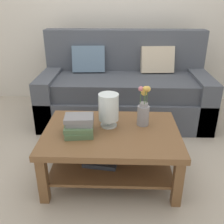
{
  "coord_description": "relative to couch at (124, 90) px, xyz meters",
  "views": [
    {
      "loc": [
        0.05,
        -2.12,
        1.45
      ],
      "look_at": [
        -0.01,
        -0.14,
        0.54
      ],
      "focal_mm": 41.23,
      "sensor_mm": 36.0,
      "label": 1
    }
  ],
  "objects": [
    {
      "name": "book_stack_main",
      "position": [
        -0.37,
        -1.25,
        0.15
      ],
      "size": [
        0.24,
        0.25,
        0.15
      ],
      "color": "#51704C",
      "rests_on": "coffee_table"
    },
    {
      "name": "coffee_table",
      "position": [
        -0.12,
        -1.2,
        -0.04
      ],
      "size": [
        1.1,
        0.77,
        0.44
      ],
      "color": "brown",
      "rests_on": "ground"
    },
    {
      "name": "back_wall",
      "position": [
        -0.1,
        0.74,
        0.99
      ],
      "size": [
        6.4,
        0.12,
        2.7
      ],
      "primitive_type": "cube",
      "color": "beige",
      "rests_on": "ground"
    },
    {
      "name": "ground_plane",
      "position": [
        -0.1,
        -0.91,
        -0.36
      ],
      "size": [
        10.0,
        10.0,
        0.0
      ],
      "primitive_type": "plane",
      "color": "#ADA393"
    },
    {
      "name": "couch",
      "position": [
        0.0,
        0.0,
        0.0
      ],
      "size": [
        2.01,
        0.9,
        1.06
      ],
      "color": "#474C56",
      "rests_on": "ground"
    },
    {
      "name": "glass_hurricane_vase",
      "position": [
        -0.14,
        -1.11,
        0.24
      ],
      "size": [
        0.17,
        0.17,
        0.28
      ],
      "color": "silver",
      "rests_on": "coffee_table"
    },
    {
      "name": "flower_pitcher",
      "position": [
        0.15,
        -1.07,
        0.21
      ],
      "size": [
        0.1,
        0.11,
        0.35
      ],
      "color": "gray",
      "rests_on": "coffee_table"
    }
  ]
}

